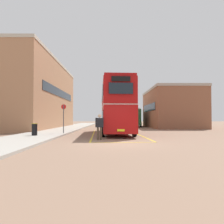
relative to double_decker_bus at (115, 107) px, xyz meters
The scene contains 10 objects.
ground_plane 7.04m from the double_decker_bus, 88.70° to the left, with size 135.60×135.60×0.00m, color #846651.
sidewalk_left 11.26m from the double_decker_bus, 125.29° to the left, with size 4.00×57.60×0.14m, color #A39E93.
brick_building_left 16.38m from the double_decker_bus, 134.69° to the left, with size 7.03×22.28×9.72m.
depot_building_right 16.79m from the double_decker_bus, 57.00° to the left, with size 7.11×13.18×6.04m.
double_decker_bus is the anchor object (origin of this frame).
single_deck_bus 18.41m from the double_decker_bus, 79.50° to the left, with size 3.19×9.41×3.02m.
pedestrian_boarding 5.99m from the double_decker_bus, 102.11° to the right, with size 0.55×0.39×1.76m.
litter_bin 7.59m from the double_decker_bus, 150.27° to the right, with size 0.45×0.45×0.93m.
bus_stop_sign 4.88m from the double_decker_bus, 167.47° to the right, with size 0.44×0.08×2.59m.
bay_marking_yellow 3.18m from the double_decker_bus, 88.63° to the right, with size 4.84×12.82×0.01m.
Camera 1 is at (-0.58, -12.84, 1.50)m, focal length 35.00 mm.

